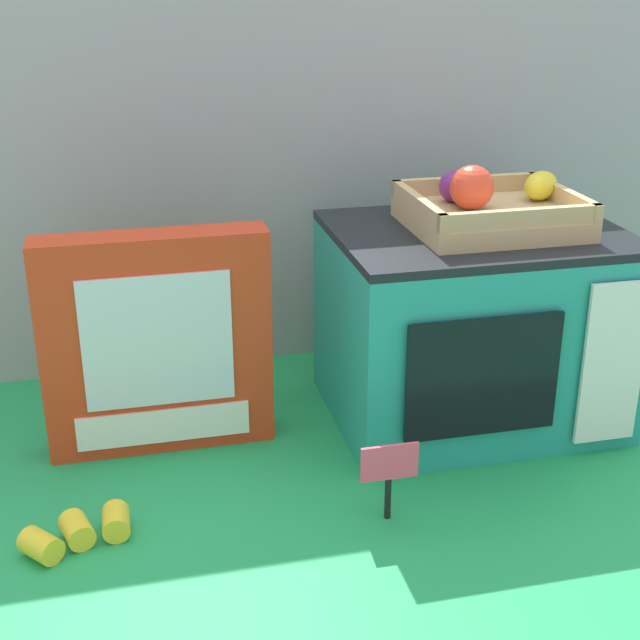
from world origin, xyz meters
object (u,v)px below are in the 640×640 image
cookie_set_box (157,343)px  loose_toy_banana (78,532)px  food_groups_crate (489,209)px  price_sign (389,470)px  toy_microwave (473,325)px

cookie_set_box → loose_toy_banana: 0.27m
food_groups_crate → price_sign: size_ratio=2.36×
food_groups_crate → loose_toy_banana: (-0.57, -0.21, -0.29)m
toy_microwave → price_sign: size_ratio=3.93×
food_groups_crate → price_sign: (-0.21, -0.24, -0.24)m
loose_toy_banana → cookie_set_box: bearing=62.2°
toy_microwave → price_sign: 0.31m
toy_microwave → cookie_set_box: cookie_set_box is taller
cookie_set_box → price_sign: size_ratio=3.01×
toy_microwave → price_sign: toy_microwave is taller
price_sign → loose_toy_banana: bearing=174.8°
cookie_set_box → loose_toy_banana: cookie_set_box is taller
price_sign → cookie_set_box: bearing=135.4°
cookie_set_box → price_sign: 0.36m
loose_toy_banana → price_sign: bearing=-5.2°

